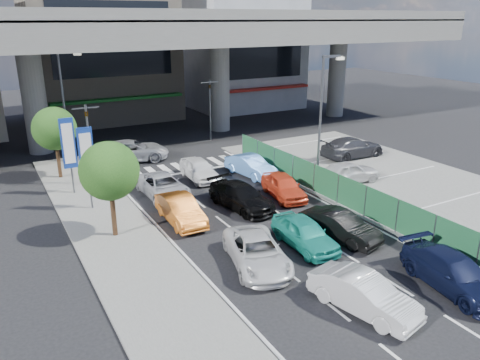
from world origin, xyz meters
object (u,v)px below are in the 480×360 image
hatch_black_mid_right (340,226)px  traffic_cone (330,181)px  minivan_navy_back (454,273)px  taxi_orange_left (180,210)px  signboard_far (69,146)px  taxi_teal_mid (305,233)px  street_lamp_right (323,108)px  tree_far (54,129)px  wagon_silver_front_left (163,186)px  traffic_light_right (210,95)px  tree_near (109,171)px  hatch_white_back_mid (364,294)px  parked_sedan_dgrey (352,147)px  kei_truck_front_right (251,166)px  crossing_wagon_silver (131,151)px  traffic_light_left (88,125)px  sedan_black_mid (241,196)px  street_lamp_left (66,98)px  sedan_white_front_mid (199,169)px  signboard_near (87,157)px  taxi_orange_right (284,186)px  sedan_white_mid_left (257,252)px  parked_sedan_white (348,172)px

hatch_black_mid_right → traffic_cone: bearing=40.3°
minivan_navy_back → taxi_orange_left: bearing=129.2°
signboard_far → taxi_teal_mid: 14.93m
street_lamp_right → tree_far: size_ratio=1.67×
wagon_silver_front_left → traffic_cone: 10.40m
traffic_light_right → tree_near: (-12.50, -15.00, -0.55)m
hatch_white_back_mid → traffic_cone: hatch_white_back_mid is taller
parked_sedan_dgrey → traffic_cone: parked_sedan_dgrey is taller
kei_truck_front_right → traffic_cone: size_ratio=6.10×
taxi_orange_left → crossing_wagon_silver: bearing=86.1°
parked_sedan_dgrey → traffic_light_left: bearing=79.8°
hatch_white_back_mid → sedan_black_mid: bearing=71.7°
street_lamp_left → traffic_cone: street_lamp_left is taller
signboard_far → taxi_orange_left: bearing=-59.5°
traffic_light_left → taxi_orange_left: bearing=-71.3°
kei_truck_front_right → traffic_light_left: bearing=153.1°
traffic_light_left → hatch_black_mid_right: size_ratio=1.27×
minivan_navy_back → crossing_wagon_silver: size_ratio=0.86×
tree_near → wagon_silver_front_left: 6.31m
street_lamp_right → sedan_black_mid: (-6.97, -1.80, -4.09)m
sedan_white_front_mid → street_lamp_left: bearing=131.5°
traffic_light_left → taxi_orange_left: traffic_light_left is taller
taxi_teal_mid → hatch_black_mid_right: (1.95, -0.18, -0.01)m
signboard_far → traffic_light_right: bearing=31.4°
signboard_near → parked_sedan_dgrey: (19.69, 0.72, -2.24)m
traffic_light_left → taxi_orange_left: (2.67, -7.92, -3.25)m
taxi_orange_right → crossing_wagon_silver: bearing=126.0°
taxi_orange_left → sedan_black_mid: taxi_orange_left is taller
sedan_white_front_mid → sedan_white_mid_left: bearing=-100.2°
traffic_cone → hatch_black_mid_right: bearing=-126.1°
wagon_silver_front_left → taxi_orange_left: bearing=-98.8°
minivan_navy_back → parked_sedan_dgrey: parked_sedan_dgrey is taller
street_lamp_right → traffic_light_left: bearing=155.8°
hatch_black_mid_right → kei_truck_front_right: size_ratio=0.98×
kei_truck_front_right → traffic_light_right: bearing=70.5°
hatch_black_mid_right → sedan_white_front_mid: 11.64m
traffic_light_right → kei_truck_front_right: bearing=-100.8°
traffic_light_right → taxi_teal_mid: traffic_light_right is taller
sedan_black_mid → taxi_orange_right: size_ratio=1.16×
kei_truck_front_right → parked_sedan_white: parked_sedan_white is taller
signboard_near → parked_sedan_white: bearing=-13.1°
hatch_white_back_mid → wagon_silver_front_left: bearing=85.6°
tree_near → traffic_light_right: bearing=50.2°
street_lamp_left → signboard_far: size_ratio=1.70×
kei_truck_front_right → tree_far: bearing=144.6°
sedan_black_mid → parked_sedan_dgrey: (12.29, 4.51, 0.14)m
sedan_white_front_mid → crossing_wagon_silver: size_ratio=0.73×
street_lamp_left → taxi_orange_right: size_ratio=1.98×
minivan_navy_back → wagon_silver_front_left: (-6.37, 15.15, -0.04)m
taxi_orange_right → crossing_wagon_silver: size_ratio=0.73×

